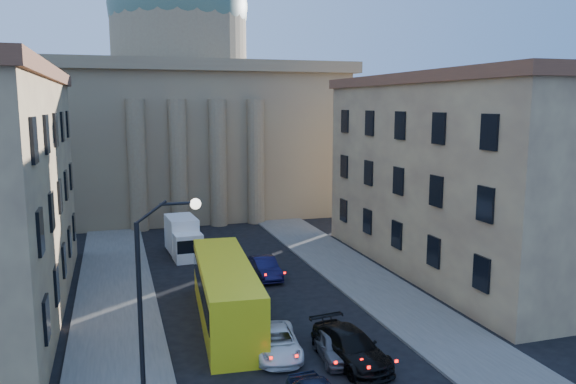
# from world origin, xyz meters

# --- Properties ---
(sidewalk_left) EXTENTS (5.00, 60.00, 0.15)m
(sidewalk_left) POSITION_xyz_m (-8.50, 18.00, 0.07)
(sidewalk_left) COLOR #595752
(sidewalk_left) RESTS_ON ground
(sidewalk_right) EXTENTS (5.00, 60.00, 0.15)m
(sidewalk_right) POSITION_xyz_m (8.50, 18.00, 0.07)
(sidewalk_right) COLOR #595752
(sidewalk_right) RESTS_ON ground
(church) EXTENTS (68.02, 28.76, 36.60)m
(church) POSITION_xyz_m (0.00, 55.47, 11.88)
(church) COLOR #80684F
(church) RESTS_ON ground
(building_right) EXTENTS (11.60, 26.60, 14.70)m
(building_right) POSITION_xyz_m (17.00, 22.00, 7.42)
(building_right) COLOR tan
(building_right) RESTS_ON ground
(street_lamp) EXTENTS (2.62, 0.44, 8.83)m
(street_lamp) POSITION_xyz_m (-6.97, 8.00, 5.29)
(street_lamp) COLOR black
(street_lamp) RESTS_ON ground
(car_left_mid) EXTENTS (2.80, 4.97, 1.31)m
(car_left_mid) POSITION_xyz_m (-0.80, 11.66, 0.66)
(car_left_mid) COLOR white
(car_left_mid) RESTS_ON ground
(car_right_mid) EXTENTS (2.86, 5.69, 1.59)m
(car_right_mid) POSITION_xyz_m (2.41, 9.74, 0.79)
(car_right_mid) COLOR black
(car_right_mid) RESTS_ON ground
(car_right_far) EXTENTS (1.97, 4.08, 1.34)m
(car_right_far) POSITION_xyz_m (1.80, 10.37, 0.67)
(car_right_far) COLOR #54545A
(car_right_far) RESTS_ON ground
(car_right_distant) EXTENTS (1.65, 4.54, 1.49)m
(car_right_distant) POSITION_xyz_m (1.91, 24.07, 0.74)
(car_right_distant) COLOR black
(car_right_distant) RESTS_ON ground
(city_bus) EXTENTS (3.84, 12.69, 3.52)m
(city_bus) POSITION_xyz_m (-2.43, 16.57, 1.89)
(city_bus) COLOR yellow
(city_bus) RESTS_ON ground
(box_truck) EXTENTS (2.60, 5.82, 3.12)m
(box_truck) POSITION_xyz_m (-2.97, 32.00, 1.48)
(box_truck) COLOR white
(box_truck) RESTS_ON ground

